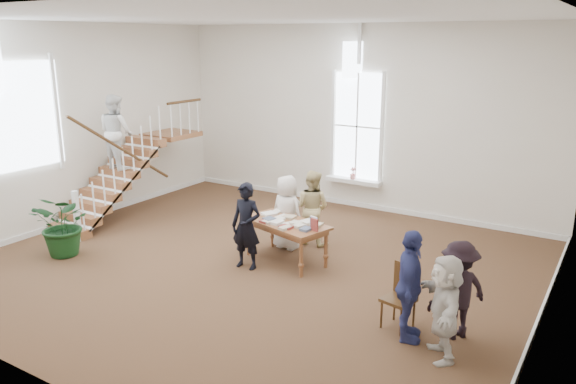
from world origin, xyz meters
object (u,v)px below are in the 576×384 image
Objects in this scene: library_table at (286,226)px; police_officer at (246,226)px; woman_cluster_c at (445,307)px; floor_plant at (65,225)px; woman_cluster_b at (458,290)px; elderly_woman at (287,212)px; woman_cluster_a at (409,286)px; side_chair at (402,293)px; person_yellow at (312,207)px.

police_officer reaches higher than library_table.
floor_plant is at bearing -116.44° from woman_cluster_c.
woman_cluster_b is 1.14× the size of floor_plant.
floor_plant is (-3.48, -2.62, -0.13)m from elderly_woman.
side_chair is (-0.22, 0.32, -0.28)m from woman_cluster_a.
library_table is 1.11m from person_yellow.
floor_plant is at bearing -160.75° from side_chair.
woman_cluster_c is at bearing 2.01° from floor_plant.
person_yellow reaches higher than floor_plant.
library_table is 3.74m from woman_cluster_b.
woman_cluster_c is (3.57, -1.76, 0.02)m from library_table.
woman_cluster_b is (4.02, -0.47, -0.09)m from police_officer.
woman_cluster_a is 6.86m from floor_plant.
police_officer is at bearing 22.12° from floor_plant.
elderly_woman is 0.97× the size of person_yellow.
woman_cluster_b is 0.81m from side_chair.
side_chair is at bearing 6.68° from floor_plant.
woman_cluster_a is at bearing 3.84° from floor_plant.
elderly_woman is 1.58× the size of side_chair.
library_table is 1.27× the size of woman_cluster_c.
woman_cluster_a is 0.47m from side_chair.
police_officer is 1.13× the size of woman_cluster_b.
elderly_woman is 4.28m from woman_cluster_b.
elderly_woman is (-0.35, 0.60, 0.05)m from library_table.
woman_cluster_c is at bearing 141.75° from person_yellow.
side_chair is at bearing -9.14° from library_table.
side_chair is at bearing -152.16° from woman_cluster_c.
library_table is at bearing 168.51° from side_chair.
person_yellow is at bearing -156.83° from woman_cluster_c.
woman_cluster_c is 1.16× the size of floor_plant.
person_yellow is 1.24× the size of floor_plant.
woman_cluster_c is 1.52× the size of side_chair.
woman_cluster_b is at bearing 22.32° from side_chair.
woman_cluster_c is (4.02, -1.12, -0.08)m from police_officer.
woman_cluster_b is at bearing 163.31° from elderly_woman.
floor_plant is at bearing 43.96° from elderly_woman.
police_officer is at bearing -133.96° from woman_cluster_c.
woman_cluster_a reaches higher than person_yellow.
elderly_woman is 1.20× the size of floor_plant.
library_table is 1.18× the size of person_yellow.
person_yellow is 0.96× the size of woman_cluster_a.
elderly_woman is 4.00m from woman_cluster_a.
person_yellow is (0.40, 1.75, -0.03)m from police_officer.
woman_cluster_a is 1.13× the size of woman_cluster_b.
woman_cluster_b is at bearing -69.48° from woman_cluster_a.
police_officer is 3.31m from side_chair.
person_yellow is at bearing 107.63° from library_table.
woman_cluster_a is at bearing -138.15° from woman_cluster_c.
person_yellow is 1.07× the size of woman_cluster_c.
elderly_woman is at bearing 135.24° from library_table.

